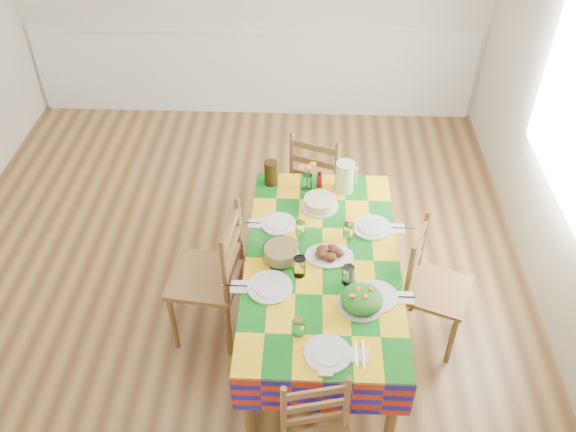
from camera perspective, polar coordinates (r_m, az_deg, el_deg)
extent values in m
cube|color=brown|center=(4.61, -5.63, -6.45)|extent=(4.50, 5.00, 0.04)
cube|color=white|center=(6.12, -3.40, 16.90)|extent=(4.41, 0.06, 0.04)
cube|color=white|center=(6.33, -3.23, 13.22)|extent=(4.41, 0.03, 0.90)
cylinder|color=brown|center=(3.56, -3.73, -17.36)|extent=(0.06, 0.06, 0.64)
cylinder|color=brown|center=(3.59, 9.77, -17.61)|extent=(0.06, 0.06, 0.64)
cylinder|color=brown|center=(4.63, -1.90, -0.17)|extent=(0.06, 0.06, 0.64)
cylinder|color=brown|center=(4.65, 8.01, -0.44)|extent=(0.06, 0.06, 0.64)
cube|color=brown|center=(3.79, 3.23, -4.37)|extent=(0.91, 1.73, 0.04)
cube|color=red|center=(3.78, 3.24, -4.11)|extent=(0.95, 1.77, 0.01)
cube|color=red|center=(3.89, -3.85, -5.38)|extent=(0.01, 1.77, 0.27)
cube|color=red|center=(3.92, 10.15, -5.72)|extent=(0.01, 1.77, 0.27)
cube|color=red|center=(3.32, 3.17, -16.60)|extent=(0.95, 0.01, 0.27)
cube|color=red|center=(4.54, 3.16, 2.45)|extent=(0.95, 0.01, 0.27)
cylinder|color=silver|center=(3.30, 3.74, -12.71)|extent=(0.25, 0.25, 0.01)
cylinder|color=silver|center=(3.29, 3.75, -12.61)|extent=(0.18, 0.18, 0.01)
cylinder|color=white|center=(3.32, 0.97, -10.53)|extent=(0.07, 0.07, 0.12)
cube|color=white|center=(3.31, 6.74, -12.79)|extent=(0.09, 0.09, 0.01)
cube|color=silver|center=(3.31, 6.41, -12.74)|extent=(0.01, 0.16, 0.00)
cube|color=silver|center=(3.31, 7.07, -12.74)|extent=(0.01, 0.19, 0.00)
cylinder|color=silver|center=(3.60, -1.71, -6.67)|extent=(0.27, 0.27, 0.01)
cylinder|color=silver|center=(3.59, -1.71, -6.56)|extent=(0.19, 0.19, 0.01)
cylinder|color=white|center=(3.63, 1.08, -4.75)|extent=(0.08, 0.08, 0.13)
cube|color=white|center=(3.62, -4.57, -6.61)|extent=(0.10, 0.10, 0.01)
cube|color=silver|center=(3.61, -4.89, -6.54)|extent=(0.17, 0.01, 0.00)
cube|color=silver|center=(3.61, -4.26, -6.57)|extent=(0.20, 0.01, 0.00)
cylinder|color=silver|center=(4.01, -0.90, -0.73)|extent=(0.23, 0.23, 0.01)
cylinder|color=silver|center=(4.00, -0.90, -0.64)|extent=(0.16, 0.16, 0.01)
cylinder|color=white|center=(3.89, 1.17, -1.23)|extent=(0.07, 0.07, 0.11)
cube|color=white|center=(4.02, -3.10, -0.71)|extent=(0.09, 0.09, 0.01)
cube|color=silver|center=(4.02, -3.35, -0.65)|extent=(0.15, 0.01, 0.00)
cube|color=silver|center=(4.01, -2.86, -0.67)|extent=(0.17, 0.01, 0.00)
cylinder|color=silver|center=(3.58, 8.24, -7.46)|extent=(0.26, 0.26, 0.01)
cylinder|color=silver|center=(3.58, 8.25, -7.35)|extent=(0.18, 0.18, 0.01)
cylinder|color=white|center=(3.61, 5.65, -5.50)|extent=(0.07, 0.07, 0.12)
cube|color=white|center=(3.61, 10.94, -7.52)|extent=(0.09, 0.09, 0.01)
cube|color=silver|center=(3.60, 10.65, -7.47)|extent=(0.16, 0.01, 0.00)
cube|color=silver|center=(3.61, 11.25, -7.47)|extent=(0.19, 0.01, 0.00)
cylinder|color=silver|center=(4.01, 7.83, -1.06)|extent=(0.25, 0.25, 0.01)
cylinder|color=silver|center=(4.01, 7.84, -0.96)|extent=(0.18, 0.18, 0.01)
cylinder|color=white|center=(3.88, 5.66, -1.50)|extent=(0.07, 0.07, 0.12)
cube|color=white|center=(4.04, 10.21, -1.16)|extent=(0.09, 0.09, 0.01)
cube|color=silver|center=(4.03, 9.96, -1.11)|extent=(0.16, 0.01, 0.00)
cube|color=silver|center=(4.04, 10.48, -1.12)|extent=(0.19, 0.01, 0.00)
ellipsoid|color=silver|center=(3.79, 3.88, -3.74)|extent=(0.30, 0.22, 0.01)
ellipsoid|color=black|center=(3.77, 4.71, -3.44)|extent=(0.08, 0.07, 0.04)
ellipsoid|color=black|center=(3.80, 4.18, -3.04)|extent=(0.08, 0.07, 0.04)
ellipsoid|color=black|center=(3.79, 3.29, -3.12)|extent=(0.08, 0.07, 0.04)
ellipsoid|color=black|center=(3.75, 3.16, -3.59)|extent=(0.08, 0.07, 0.04)
ellipsoid|color=black|center=(3.74, 3.97, -3.85)|extent=(0.08, 0.07, 0.04)
cylinder|color=silver|center=(3.53, 6.83, -8.18)|extent=(0.27, 0.27, 0.01)
ellipsoid|color=#154812|center=(3.50, 6.88, -7.72)|extent=(0.24, 0.24, 0.11)
cube|color=orange|center=(3.44, 6.07, -7.43)|extent=(0.03, 0.02, 0.01)
cube|color=orange|center=(3.48, 6.63, -6.78)|extent=(0.04, 0.04, 0.01)
cube|color=orange|center=(3.45, 7.28, -7.45)|extent=(0.03, 0.04, 0.01)
cube|color=orange|center=(3.49, 7.82, -6.80)|extent=(0.04, 0.04, 0.01)
cylinder|color=white|center=(3.75, -0.63, -3.44)|extent=(0.23, 0.23, 0.08)
cylinder|color=#D8C972|center=(3.75, -0.63, -3.43)|extent=(0.21, 0.21, 0.07)
cylinder|color=silver|center=(4.15, 2.98, 0.94)|extent=(0.26, 0.26, 0.01)
cylinder|color=tan|center=(4.13, 2.99, 1.32)|extent=(0.22, 0.22, 0.06)
cube|color=black|center=(3.72, 5.20, -4.99)|extent=(0.10, 0.25, 0.01)
cube|color=black|center=(3.73, 5.85, -4.82)|extent=(0.05, 0.26, 0.01)
cylinder|color=white|center=(4.28, 1.80, 3.22)|extent=(0.07, 0.07, 0.11)
cylinder|color=#307627|center=(4.25, 1.56, 3.70)|extent=(0.01, 0.01, 0.16)
ellipsoid|color=orange|center=(4.21, 1.19, 4.58)|extent=(0.05, 0.05, 0.02)
cylinder|color=#307627|center=(4.26, 2.01, 3.76)|extent=(0.01, 0.01, 0.16)
ellipsoid|color=orange|center=(4.22, 2.33, 4.89)|extent=(0.05, 0.05, 0.02)
cylinder|color=#307627|center=(4.24, 1.81, 3.58)|extent=(0.01, 0.01, 0.16)
ellipsoid|color=orange|center=(4.16, 1.84, 4.59)|extent=(0.05, 0.05, 0.02)
cylinder|color=#BA0E0E|center=(4.29, 2.96, 3.45)|extent=(0.03, 0.03, 0.13)
cylinder|color=#BFE29F|center=(4.25, 5.33, 3.68)|extent=(0.13, 0.13, 0.23)
cylinder|color=black|center=(4.30, -1.63, 4.05)|extent=(0.09, 0.09, 0.18)
cube|color=silver|center=(3.22, 3.56, -14.58)|extent=(0.08, 0.02, 0.02)
cylinder|color=brown|center=(3.18, -0.40, -18.06)|extent=(0.03, 0.03, 0.44)
cylinder|color=brown|center=(3.22, 5.48, -17.12)|extent=(0.03, 0.03, 0.44)
cube|color=brown|center=(3.27, 2.52, -18.43)|extent=(0.32, 0.09, 0.04)
cube|color=brown|center=(3.17, 2.58, -17.35)|extent=(0.32, 0.09, 0.04)
cube|color=brown|center=(3.08, 2.65, -16.20)|extent=(0.32, 0.09, 0.04)
cylinder|color=brown|center=(5.04, 5.61, 2.03)|extent=(0.04, 0.04, 0.45)
cylinder|color=brown|center=(5.13, 1.84, 3.01)|extent=(0.04, 0.04, 0.45)
cylinder|color=brown|center=(4.79, 4.30, -0.26)|extent=(0.04, 0.04, 0.45)
cylinder|color=brown|center=(4.88, 0.37, 0.81)|extent=(0.04, 0.04, 0.45)
cube|color=brown|center=(4.81, 3.12, 3.64)|extent=(0.53, 0.52, 0.03)
cylinder|color=brown|center=(4.49, 4.55, 4.22)|extent=(0.04, 0.04, 0.49)
cylinder|color=brown|center=(4.59, 0.34, 5.27)|extent=(0.04, 0.04, 0.49)
cube|color=brown|center=(4.59, 2.39, 3.75)|extent=(0.34, 0.15, 0.05)
cube|color=brown|center=(4.52, 2.43, 5.06)|extent=(0.34, 0.15, 0.05)
cube|color=brown|center=(4.44, 2.48, 6.42)|extent=(0.34, 0.15, 0.05)
cylinder|color=brown|center=(4.32, -9.16, -5.94)|extent=(0.04, 0.04, 0.48)
cylinder|color=brown|center=(4.08, -10.68, -9.81)|extent=(0.04, 0.04, 0.48)
cylinder|color=brown|center=(4.24, -4.39, -6.57)|extent=(0.04, 0.04, 0.48)
cylinder|color=brown|center=(3.99, -5.61, -10.57)|extent=(0.04, 0.04, 0.48)
cube|color=brown|center=(3.96, -7.78, -5.69)|extent=(0.48, 0.50, 0.03)
cylinder|color=brown|center=(3.88, -4.61, -1.42)|extent=(0.04, 0.04, 0.54)
cylinder|color=brown|center=(3.61, -5.96, -5.46)|extent=(0.04, 0.04, 0.54)
cube|color=brown|center=(3.82, -5.16, -4.54)|extent=(0.07, 0.39, 0.05)
cube|color=brown|center=(3.72, -5.28, -3.01)|extent=(0.07, 0.39, 0.05)
cube|color=brown|center=(3.63, -5.42, -1.40)|extent=(0.07, 0.39, 0.05)
cylinder|color=brown|center=(4.09, 15.04, -11.21)|extent=(0.03, 0.03, 0.43)
cylinder|color=brown|center=(4.32, 15.97, -7.85)|extent=(0.03, 0.03, 0.43)
cylinder|color=brown|center=(4.10, 10.58, -9.98)|extent=(0.03, 0.03, 0.43)
cylinder|color=brown|center=(4.33, 11.78, -6.71)|extent=(0.03, 0.03, 0.43)
cube|color=brown|center=(4.04, 13.84, -6.76)|extent=(0.50, 0.51, 0.03)
cylinder|color=brown|center=(3.77, 11.27, -5.51)|extent=(0.03, 0.03, 0.48)
cylinder|color=brown|center=(4.02, 12.51, -2.24)|extent=(0.03, 0.03, 0.48)
cube|color=brown|center=(3.96, 11.72, -4.82)|extent=(0.14, 0.33, 0.05)
cube|color=brown|center=(3.87, 11.97, -3.52)|extent=(0.14, 0.33, 0.05)
cube|color=brown|center=(3.79, 12.22, -2.16)|extent=(0.14, 0.33, 0.05)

